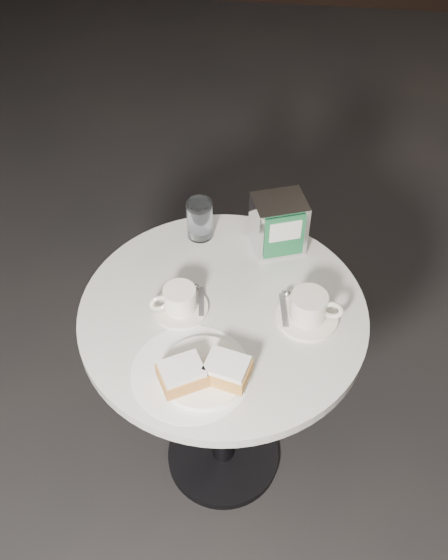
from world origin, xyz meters
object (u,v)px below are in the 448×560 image
beignet_plate (204,372)px  napkin_dispenser (278,224)px  water_glass_left (200,220)px  coffee_cup_left (179,301)px  coffee_cup_right (309,309)px  cafe_table (223,358)px  water_glass_right (271,226)px

beignet_plate → napkin_dispenser: 0.46m
water_glass_left → napkin_dispenser: size_ratio=0.71×
beignet_plate → napkin_dispenser: size_ratio=1.44×
coffee_cup_left → coffee_cup_right: (0.31, 0.01, 0.00)m
cafe_table → coffee_cup_right: (0.20, -0.00, 0.23)m
beignet_plate → coffee_cup_left: (-0.09, 0.19, 0.01)m
water_glass_left → cafe_table: bearing=-70.3°
cafe_table → napkin_dispenser: (0.12, 0.24, 0.27)m
coffee_cup_left → coffee_cup_right: size_ratio=1.06×
water_glass_right → napkin_dispenser: size_ratio=0.68×
beignet_plate → water_glass_left: size_ratio=2.03×
coffee_cup_left → napkin_dispenser: bearing=25.5°
coffee_cup_right → napkin_dispenser: napkin_dispenser is taller
beignet_plate → water_glass_right: 0.47m
beignet_plate → water_glass_left: 0.47m
napkin_dispenser → beignet_plate: bearing=-126.3°
napkin_dispenser → cafe_table: bearing=-135.2°
coffee_cup_right → water_glass_right: water_glass_right is taller
coffee_cup_left → coffee_cup_right: bearing=-21.5°
coffee_cup_left → coffee_cup_right: 0.31m
coffee_cup_right → water_glass_right: 0.28m
cafe_table → beignet_plate: (-0.02, -0.20, 0.22)m
water_glass_right → napkin_dispenser: 0.04m
coffee_cup_left → water_glass_right: 0.33m
cafe_table → water_glass_left: 0.37m
beignet_plate → napkin_dispenser: bearing=73.1°
coffee_cup_right → water_glass_left: 0.39m
coffee_cup_right → napkin_dispenser: (-0.09, 0.24, 0.04)m
coffee_cup_left → napkin_dispenser: 0.33m
coffee_cup_right → beignet_plate: bearing=-131.8°
cafe_table → coffee_cup_right: size_ratio=4.51×
cafe_table → napkin_dispenser: 0.38m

